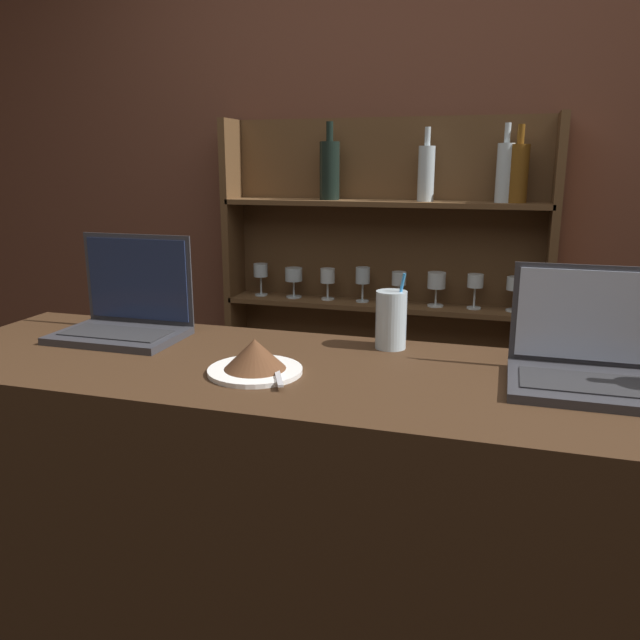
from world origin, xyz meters
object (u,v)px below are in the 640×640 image
Objects in this scene: laptop_near at (127,312)px; cake_plate at (255,358)px; water_glass at (391,320)px; laptop_far at (587,360)px.

laptop_near is 1.55× the size of cake_plate.
cake_plate is 1.10× the size of water_glass.
cake_plate is 0.36m from water_glass.
laptop_near is 0.46m from cake_plate.
laptop_near reaches higher than laptop_far.
laptop_near is 1.71× the size of water_glass.
laptop_near reaches higher than water_glass.
cake_plate is (-0.65, -0.13, -0.02)m from laptop_far.
laptop_far is 0.66m from cake_plate.
cake_plate is at bearing -131.94° from water_glass.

